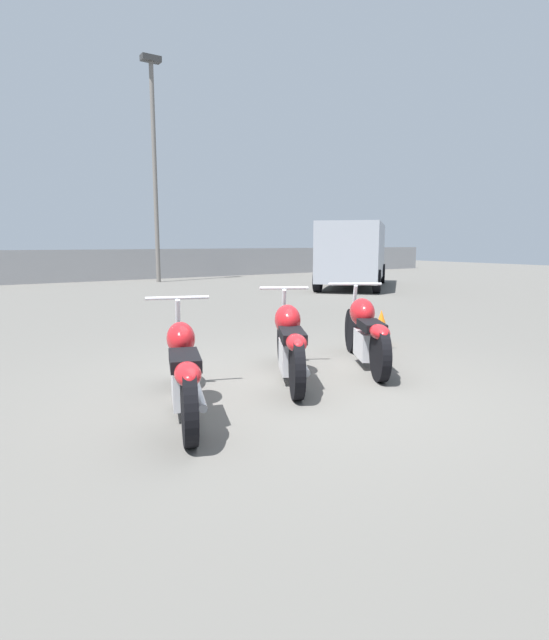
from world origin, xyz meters
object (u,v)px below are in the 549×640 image
at_px(light_pole_left, 154,153).
at_px(traffic_cone_near, 381,327).
at_px(motorcycle_slot_2, 366,331).
at_px(motorcycle_slot_0, 183,369).
at_px(motorcycle_slot_1, 290,342).
at_px(parked_van, 353,252).

xyz_separation_m(light_pole_left, traffic_cone_near, (-1.41, -13.02, -4.46)).
height_order(motorcycle_slot_2, traffic_cone_near, motorcycle_slot_2).
bearing_deg(light_pole_left, motorcycle_slot_0, -109.62).
xyz_separation_m(light_pole_left, motorcycle_slot_1, (-3.70, -13.91, -4.29)).
bearing_deg(light_pole_left, parked_van, -50.67).
distance_m(motorcycle_slot_2, traffic_cone_near, 1.44).
distance_m(motorcycle_slot_1, parked_van, 11.75).
bearing_deg(motorcycle_slot_0, parked_van, 61.23).
bearing_deg(traffic_cone_near, parked_van, 50.28).
distance_m(light_pole_left, parked_van, 8.18).
bearing_deg(motorcycle_slot_1, light_pole_left, 104.13).
height_order(light_pole_left, motorcycle_slot_1, light_pole_left).
bearing_deg(light_pole_left, traffic_cone_near, -96.18).
height_order(motorcycle_slot_0, motorcycle_slot_1, motorcycle_slot_1).
bearing_deg(motorcycle_slot_0, light_pole_left, 90.33).
bearing_deg(motorcycle_slot_2, traffic_cone_near, 67.72).
height_order(light_pole_left, motorcycle_slot_2, light_pole_left).
distance_m(motorcycle_slot_1, motorcycle_slot_2, 1.15).
distance_m(light_pole_left, traffic_cone_near, 13.83).
height_order(motorcycle_slot_0, traffic_cone_near, motorcycle_slot_0).
xyz_separation_m(motorcycle_slot_2, traffic_cone_near, (1.14, 0.86, -0.17)).
bearing_deg(motorcycle_slot_0, motorcycle_slot_2, 28.68).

